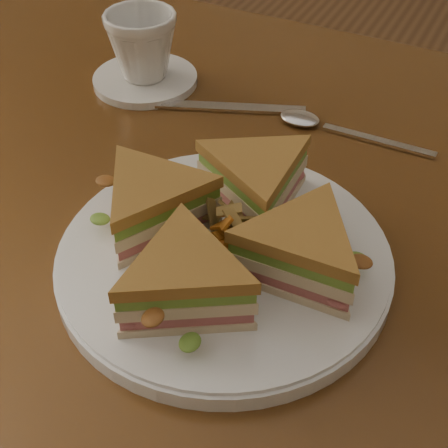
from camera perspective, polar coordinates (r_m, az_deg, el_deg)
name	(u,v)px	position (r m, az deg, el deg)	size (l,w,h in m)	color
table	(225,251)	(0.72, 0.14, -2.50)	(1.20, 0.80, 0.75)	#3C220D
plate	(224,259)	(0.56, 0.00, -3.21)	(0.30, 0.30, 0.02)	white
sandwich_wedges	(224,228)	(0.53, 0.00, -0.40)	(0.27, 0.27, 0.06)	beige
crisps_mound	(224,232)	(0.53, 0.00, -0.72)	(0.09, 0.09, 0.05)	#AF5D16
spoon	(318,124)	(0.74, 8.61, 9.03)	(0.18, 0.03, 0.01)	silver
knife	(211,107)	(0.77, -1.23, 10.64)	(0.20, 0.09, 0.00)	silver
saucer	(145,79)	(0.83, -7.20, 12.98)	(0.13, 0.13, 0.01)	white
coffee_cup	(142,46)	(0.81, -7.49, 15.86)	(0.09, 0.09, 0.08)	white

